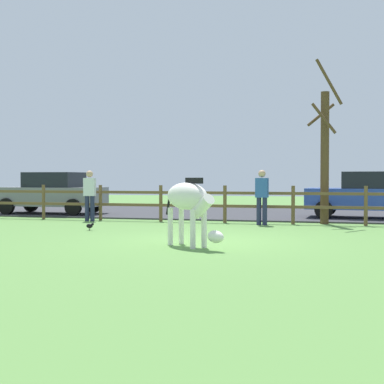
{
  "coord_description": "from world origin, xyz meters",
  "views": [
    {
      "loc": [
        2.85,
        -11.84,
        1.41
      ],
      "look_at": [
        -0.46,
        0.8,
        1.07
      ],
      "focal_mm": 51.54,
      "sensor_mm": 36.0,
      "label": 1
    }
  ],
  "objects": [
    {
      "name": "parked_car_blue",
      "position": [
        3.9,
        7.58,
        0.84
      ],
      "size": [
        4.1,
        2.09,
        1.56
      ],
      "color": "#2D4CAD",
      "rests_on": "parking_asphalt"
    },
    {
      "name": "visitor_left_of_tree",
      "position": [
        -4.87,
        4.54,
        0.91
      ],
      "size": [
        0.38,
        0.26,
        1.64
      ],
      "color": "#232847",
      "rests_on": "ground_plane"
    },
    {
      "name": "crow_on_grass",
      "position": [
        -3.51,
        1.66,
        0.13
      ],
      "size": [
        0.21,
        0.1,
        0.2
      ],
      "color": "black",
      "rests_on": "ground_plane"
    },
    {
      "name": "visitor_right_of_tree",
      "position": [
        0.72,
        4.49,
        0.91
      ],
      "size": [
        0.38,
        0.26,
        1.64
      ],
      "color": "#232847",
      "rests_on": "ground_plane"
    },
    {
      "name": "ground_plane",
      "position": [
        0.0,
        0.0,
        0.0
      ],
      "size": [
        60.0,
        60.0,
        0.0
      ],
      "primitive_type": "plane",
      "color": "#5B8C42"
    },
    {
      "name": "parked_car_grey",
      "position": [
        -7.56,
        6.93,
        0.84
      ],
      "size": [
        4.01,
        1.9,
        1.56
      ],
      "color": "slate",
      "rests_on": "parking_asphalt"
    },
    {
      "name": "zebra",
      "position": [
        -0.04,
        -1.01,
        0.93
      ],
      "size": [
        1.6,
        1.39,
        1.41
      ],
      "color": "white",
      "rests_on": "ground_plane"
    },
    {
      "name": "bare_tree",
      "position": [
        2.51,
        5.35,
        2.17
      ],
      "size": [
        1.09,
        1.1,
        4.93
      ],
      "color": "#513A23",
      "rests_on": "ground_plane"
    },
    {
      "name": "parking_asphalt",
      "position": [
        0.0,
        9.3,
        0.03
      ],
      "size": [
        28.0,
        7.4,
        0.05
      ],
      "primitive_type": "cube",
      "color": "#38383D",
      "rests_on": "ground_plane"
    },
    {
      "name": "paddock_fence",
      "position": [
        -0.5,
        5.0,
        0.67
      ],
      "size": [
        21.1,
        0.11,
        1.17
      ],
      "color": "brown",
      "rests_on": "ground_plane"
    }
  ]
}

